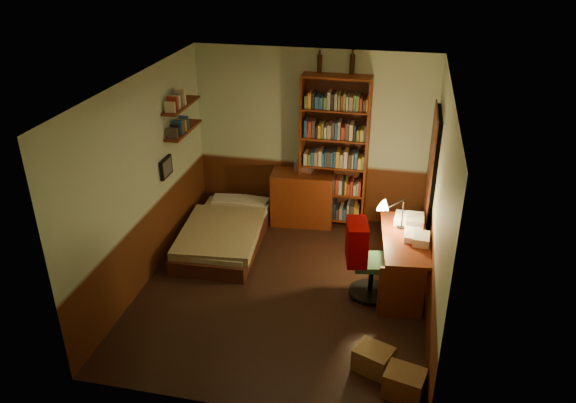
% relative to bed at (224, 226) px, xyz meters
% --- Properties ---
extents(floor, '(3.50, 4.00, 0.02)m').
position_rel_bed_xyz_m(floor, '(1.07, -0.91, -0.29)').
color(floor, black).
rests_on(floor, ground).
extents(ceiling, '(3.50, 4.00, 0.02)m').
position_rel_bed_xyz_m(ceiling, '(1.07, -0.91, 2.33)').
color(ceiling, silver).
rests_on(ceiling, wall_back).
extents(wall_back, '(3.50, 0.02, 2.60)m').
position_rel_bed_xyz_m(wall_back, '(1.07, 1.10, 1.02)').
color(wall_back, '#A7BA97').
rests_on(wall_back, ground).
extents(wall_left, '(0.02, 4.00, 2.60)m').
position_rel_bed_xyz_m(wall_left, '(-0.69, -0.91, 1.02)').
color(wall_left, '#A7BA97').
rests_on(wall_left, ground).
extents(wall_right, '(0.02, 4.00, 2.60)m').
position_rel_bed_xyz_m(wall_right, '(2.83, -0.91, 1.02)').
color(wall_right, '#A7BA97').
rests_on(wall_right, ground).
extents(wall_front, '(3.50, 0.02, 2.60)m').
position_rel_bed_xyz_m(wall_front, '(1.07, -2.92, 1.02)').
color(wall_front, '#A7BA97').
rests_on(wall_front, ground).
extents(doorway, '(0.06, 0.90, 2.00)m').
position_rel_bed_xyz_m(doorway, '(2.79, 0.39, 0.72)').
color(doorway, black).
rests_on(doorway, ground).
extents(door_trim, '(0.02, 0.98, 2.08)m').
position_rel_bed_xyz_m(door_trim, '(2.75, 0.39, 0.72)').
color(door_trim, '#3C1B10').
rests_on(door_trim, ground).
extents(bed, '(1.08, 1.92, 0.56)m').
position_rel_bed_xyz_m(bed, '(0.00, 0.00, 0.00)').
color(bed, olive).
rests_on(bed, ground).
extents(dresser, '(0.95, 0.53, 0.82)m').
position_rel_bed_xyz_m(dresser, '(0.97, 0.85, 0.13)').
color(dresser, '#5A220D').
rests_on(dresser, ground).
extents(mini_stereo, '(0.29, 0.24, 0.14)m').
position_rel_bed_xyz_m(mini_stereo, '(0.97, 0.98, 0.61)').
color(mini_stereo, '#B2B2B7').
rests_on(mini_stereo, dresser).
extents(bookshelf, '(0.98, 0.33, 2.27)m').
position_rel_bed_xyz_m(bookshelf, '(1.41, 0.94, 0.86)').
color(bookshelf, '#5A220D').
rests_on(bookshelf, ground).
extents(bottle_left, '(0.08, 0.08, 0.25)m').
position_rel_bed_xyz_m(bottle_left, '(1.15, 1.05, 2.12)').
color(bottle_left, black).
rests_on(bottle_left, bookshelf).
extents(bottle_right, '(0.08, 0.08, 0.27)m').
position_rel_bed_xyz_m(bottle_right, '(1.60, 1.05, 2.13)').
color(bottle_right, black).
rests_on(bottle_right, bookshelf).
extents(desk, '(0.69, 1.38, 0.71)m').
position_rel_bed_xyz_m(desk, '(2.51, -0.55, 0.08)').
color(desk, '#5A220D').
rests_on(desk, ground).
extents(paper_stack, '(0.21, 0.27, 0.11)m').
position_rel_bed_xyz_m(paper_stack, '(2.69, -0.65, 0.49)').
color(paper_stack, silver).
rests_on(paper_stack, desk).
extents(desk_lamp, '(0.20, 0.20, 0.59)m').
position_rel_bed_xyz_m(desk_lamp, '(2.45, -0.31, 0.73)').
color(desk_lamp, black).
rests_on(desk_lamp, desk).
extents(office_chair, '(0.56, 0.51, 0.97)m').
position_rel_bed_xyz_m(office_chair, '(2.14, -0.82, 0.21)').
color(office_chair, '#2E623F').
rests_on(office_chair, ground).
extents(red_jacket, '(0.29, 0.46, 0.51)m').
position_rel_bed_xyz_m(red_jacket, '(1.90, -0.65, 0.95)').
color(red_jacket, '#B30408').
rests_on(red_jacket, office_chair).
extents(wall_shelf_lower, '(0.20, 0.90, 0.03)m').
position_rel_bed_xyz_m(wall_shelf_lower, '(-0.57, 0.19, 1.32)').
color(wall_shelf_lower, '#5A220D').
rests_on(wall_shelf_lower, wall_left).
extents(wall_shelf_upper, '(0.20, 0.90, 0.03)m').
position_rel_bed_xyz_m(wall_shelf_upper, '(-0.57, 0.19, 1.67)').
color(wall_shelf_upper, '#5A220D').
rests_on(wall_shelf_upper, wall_left).
extents(framed_picture, '(0.04, 0.32, 0.26)m').
position_rel_bed_xyz_m(framed_picture, '(-0.65, -0.31, 0.97)').
color(framed_picture, black).
rests_on(framed_picture, wall_left).
extents(cardboard_box_a, '(0.43, 0.38, 0.28)m').
position_rel_bed_xyz_m(cardboard_box_a, '(2.60, -2.41, -0.14)').
color(cardboard_box_a, olive).
rests_on(cardboard_box_a, ground).
extents(cardboard_box_b, '(0.45, 0.42, 0.26)m').
position_rel_bed_xyz_m(cardboard_box_b, '(2.28, -2.12, -0.15)').
color(cardboard_box_b, olive).
rests_on(cardboard_box_b, ground).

